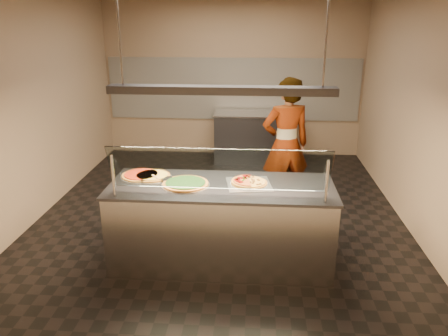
# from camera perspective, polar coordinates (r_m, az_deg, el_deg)

# --- Properties ---
(ground) EXTENTS (5.00, 6.00, 0.02)m
(ground) POSITION_cam_1_polar(r_m,az_deg,el_deg) (6.19, -0.47, -6.22)
(ground) COLOR black
(ground) RESTS_ON ground
(wall_back) EXTENTS (5.00, 0.02, 3.00)m
(wall_back) POSITION_cam_1_polar(r_m,az_deg,el_deg) (8.67, 1.19, 11.60)
(wall_back) COLOR #997C63
(wall_back) RESTS_ON ground
(wall_front) EXTENTS (5.00, 0.02, 3.00)m
(wall_front) POSITION_cam_1_polar(r_m,az_deg,el_deg) (2.85, -5.62, -4.72)
(wall_front) COLOR #997C63
(wall_front) RESTS_ON ground
(wall_left) EXTENTS (0.02, 6.00, 3.00)m
(wall_left) POSITION_cam_1_polar(r_m,az_deg,el_deg) (6.42, -23.63, 7.31)
(wall_left) COLOR #997C63
(wall_left) RESTS_ON ground
(wall_right) EXTENTS (0.02, 6.00, 3.00)m
(wall_right) POSITION_cam_1_polar(r_m,az_deg,el_deg) (6.04, 24.11, 6.58)
(wall_right) COLOR #997C63
(wall_right) RESTS_ON ground
(tile_band) EXTENTS (4.90, 0.02, 1.20)m
(tile_band) POSITION_cam_1_polar(r_m,az_deg,el_deg) (8.67, 1.17, 10.27)
(tile_band) COLOR silver
(tile_band) RESTS_ON wall_back
(serving_counter) EXTENTS (2.43, 0.94, 0.93)m
(serving_counter) POSITION_cam_1_polar(r_m,az_deg,el_deg) (4.90, -0.33, -7.28)
(serving_counter) COLOR #B7B7BC
(serving_counter) RESTS_ON ground
(sneeze_guard) EXTENTS (2.19, 0.18, 0.54)m
(sneeze_guard) POSITION_cam_1_polar(r_m,az_deg,el_deg) (4.28, -0.72, -0.22)
(sneeze_guard) COLOR #B7B7BC
(sneeze_guard) RESTS_ON serving_counter
(perforated_tray) EXTENTS (0.53, 0.53, 0.01)m
(perforated_tray) POSITION_cam_1_polar(r_m,az_deg,el_deg) (4.73, 3.28, -2.06)
(perforated_tray) COLOR silver
(perforated_tray) RESTS_ON serving_counter
(half_pizza_pepperoni) EXTENTS (0.25, 0.41, 0.05)m
(half_pizza_pepperoni) POSITION_cam_1_polar(r_m,az_deg,el_deg) (4.72, 2.16, -1.71)
(half_pizza_pepperoni) COLOR #945920
(half_pizza_pepperoni) RESTS_ON perforated_tray
(half_pizza_sausage) EXTENTS (0.25, 0.41, 0.04)m
(half_pizza_sausage) POSITION_cam_1_polar(r_m,az_deg,el_deg) (4.72, 4.41, -1.85)
(half_pizza_sausage) COLOR #945920
(half_pizza_sausage) RESTS_ON perforated_tray
(pizza_spinach) EXTENTS (0.52, 0.52, 0.03)m
(pizza_spinach) POSITION_cam_1_polar(r_m,az_deg,el_deg) (4.72, -5.05, -2.02)
(pizza_spinach) COLOR silver
(pizza_spinach) RESTS_ON serving_counter
(pizza_cheese) EXTENTS (0.44, 0.44, 0.03)m
(pizza_cheese) POSITION_cam_1_polar(r_m,az_deg,el_deg) (5.00, -9.35, -1.00)
(pizza_cheese) COLOR silver
(pizza_cheese) RESTS_ON serving_counter
(pizza_tomato) EXTENTS (0.46, 0.46, 0.03)m
(pizza_tomato) POSITION_cam_1_polar(r_m,az_deg,el_deg) (5.05, -10.76, -0.89)
(pizza_tomato) COLOR silver
(pizza_tomato) RESTS_ON serving_counter
(pizza_spatula) EXTENTS (0.28, 0.18, 0.02)m
(pizza_spatula) POSITION_cam_1_polar(r_m,az_deg,el_deg) (4.89, -8.33, -1.21)
(pizza_spatula) COLOR #B7B7BC
(pizza_spatula) RESTS_ON pizza_spinach
(prep_table) EXTENTS (1.52, 0.74, 0.93)m
(prep_table) POSITION_cam_1_polar(r_m,az_deg,el_deg) (8.41, 3.95, 4.13)
(prep_table) COLOR #434349
(prep_table) RESTS_ON ground
(worker) EXTENTS (0.79, 0.63, 1.89)m
(worker) POSITION_cam_1_polar(r_m,az_deg,el_deg) (6.18, 8.06, 3.01)
(worker) COLOR #27222E
(worker) RESTS_ON ground
(heat_lamp_housing) EXTENTS (2.30, 0.18, 0.08)m
(heat_lamp_housing) POSITION_cam_1_polar(r_m,az_deg,el_deg) (4.44, -0.36, 10.14)
(heat_lamp_housing) COLOR #434349
(heat_lamp_housing) RESTS_ON ceiling
(lamp_rod_left) EXTENTS (0.02, 0.02, 1.01)m
(lamp_rod_left) POSITION_cam_1_polar(r_m,az_deg,el_deg) (4.57, -13.53, 16.77)
(lamp_rod_left) COLOR #B7B7BC
(lamp_rod_left) RESTS_ON ceiling
(lamp_rod_right) EXTENTS (0.02, 0.02, 1.01)m
(lamp_rod_right) POSITION_cam_1_polar(r_m,az_deg,el_deg) (4.41, 13.25, 16.72)
(lamp_rod_right) COLOR #B7B7BC
(lamp_rod_right) RESTS_ON ceiling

